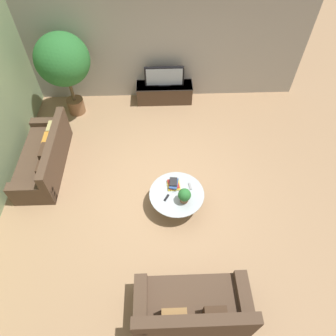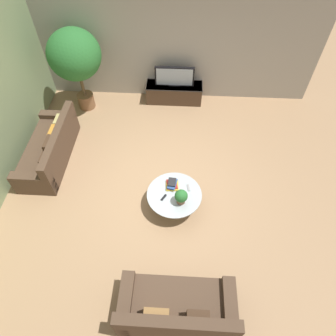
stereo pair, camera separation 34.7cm
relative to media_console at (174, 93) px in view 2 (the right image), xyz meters
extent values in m
plane|color=#9E7A56|center=(-0.16, -2.94, -0.26)|extent=(24.00, 24.00, 0.00)
cube|color=#A39E93|center=(-0.16, 0.32, 1.24)|extent=(7.40, 0.12, 3.00)
cube|color=#473323|center=(0.00, 0.00, -0.01)|extent=(1.46, 0.48, 0.50)
cube|color=#2D2823|center=(0.00, 0.00, 0.23)|extent=(1.49, 0.50, 0.02)
cube|color=black|center=(0.00, 0.00, 0.50)|extent=(1.01, 0.08, 0.52)
cube|color=#99A8B7|center=(0.00, -0.04, 0.50)|extent=(0.93, 0.00, 0.47)
cube|color=black|center=(0.00, 0.00, 0.25)|extent=(0.30, 0.13, 0.02)
cylinder|color=black|center=(0.14, -3.37, -0.25)|extent=(0.59, 0.59, 0.02)
cylinder|color=black|center=(0.14, -3.37, -0.07)|extent=(0.10, 0.10, 0.37)
cylinder|color=#A8B2B7|center=(0.14, -3.37, 0.12)|extent=(1.07, 1.07, 0.02)
cube|color=#4C3828|center=(-2.73, -2.25, -0.05)|extent=(0.84, 2.08, 0.42)
cube|color=#4C3828|center=(-2.39, -2.25, 0.37)|extent=(0.16, 2.08, 0.42)
cube|color=#4C3828|center=(-2.73, -1.31, 0.01)|extent=(0.84, 0.20, 0.54)
cube|color=#4C3828|center=(-2.73, -3.19, 0.01)|extent=(0.84, 0.20, 0.54)
cube|color=tan|center=(-2.55, -1.70, 0.31)|extent=(0.13, 0.33, 0.30)
cube|color=orange|center=(-2.55, -2.07, 0.31)|extent=(0.14, 0.35, 0.32)
cube|color=#422D1E|center=(-2.55, -2.44, 0.33)|extent=(0.16, 0.38, 0.36)
cube|color=#422D1E|center=(-2.55, -2.81, 0.29)|extent=(0.15, 0.28, 0.27)
cube|color=#4C3828|center=(0.28, -5.38, -0.05)|extent=(1.77, 0.84, 0.42)
cube|color=#4C3828|center=(0.28, -5.72, 0.37)|extent=(1.77, 0.16, 0.42)
cube|color=#4C3828|center=(1.06, -5.38, 0.01)|extent=(0.20, 0.84, 0.54)
cube|color=#4C3828|center=(-0.51, -5.38, 0.01)|extent=(0.20, 0.84, 0.54)
cube|color=#422D1E|center=(0.57, -5.56, 0.30)|extent=(0.32, 0.15, 0.30)
cube|color=olive|center=(-0.02, -5.56, 0.32)|extent=(0.36, 0.18, 0.34)
cylinder|color=brown|center=(-2.31, -0.39, -0.07)|extent=(0.42, 0.42, 0.39)
cylinder|color=brown|center=(-2.31, -0.39, 0.39)|extent=(0.08, 0.08, 0.53)
ellipsoid|color=#286B2D|center=(-2.31, -0.39, 1.25)|extent=(1.24, 1.24, 1.18)
cylinder|color=brown|center=(0.28, -3.54, 0.17)|extent=(0.16, 0.16, 0.08)
sphere|color=#286B2D|center=(0.28, -3.54, 0.32)|extent=(0.25, 0.25, 0.25)
cube|color=gold|center=(0.09, -3.18, 0.15)|extent=(0.26, 0.27, 0.03)
cube|color=#A32823|center=(0.09, -3.17, 0.17)|extent=(0.24, 0.28, 0.02)
cube|color=#2D4C84|center=(0.09, -3.18, 0.20)|extent=(0.21, 0.29, 0.03)
cube|color=#232326|center=(0.09, -3.16, 0.23)|extent=(0.16, 0.21, 0.03)
cube|color=black|center=(-0.06, -3.47, 0.14)|extent=(0.12, 0.16, 0.02)
cube|color=gray|center=(0.42, -3.21, 0.14)|extent=(0.07, 0.16, 0.02)
camera|label=1|loc=(-0.14, -6.64, 4.94)|focal=32.00mm
camera|label=2|loc=(0.20, -6.64, 4.94)|focal=32.00mm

